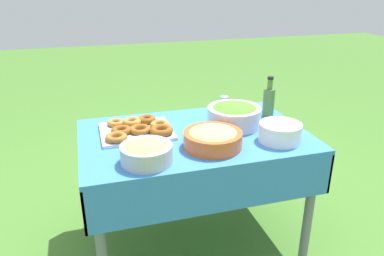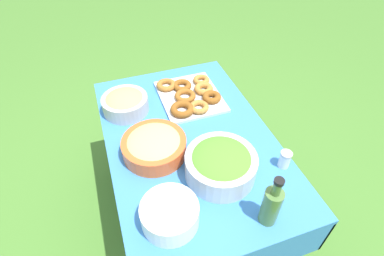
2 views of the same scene
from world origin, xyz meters
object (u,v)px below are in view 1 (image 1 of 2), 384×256
donut_platter (138,129)px  plate_stack (280,132)px  bread_bowl (146,152)px  pasta_bowl (213,138)px  salad_bowl (234,114)px  olive_oil_bottle (269,101)px

donut_platter → plate_stack: 0.76m
bread_bowl → pasta_bowl: bearing=-168.4°
pasta_bowl → donut_platter: pasta_bowl is taller
salad_bowl → bread_bowl: bearing=28.9°
donut_platter → olive_oil_bottle: bearing=-177.4°
donut_platter → bread_bowl: 0.36m
olive_oil_bottle → bread_bowl: 0.90m
plate_stack → olive_oil_bottle: 0.37m
salad_bowl → plate_stack: (-0.15, 0.26, -0.02)m
pasta_bowl → bread_bowl: bread_bowl is taller
olive_oil_bottle → bread_bowl: size_ratio=1.02×
salad_bowl → plate_stack: salad_bowl is taller
salad_bowl → pasta_bowl: bearing=48.2°
olive_oil_bottle → plate_stack: bearing=72.4°
donut_platter → plate_stack: (-0.69, 0.31, 0.03)m
salad_bowl → donut_platter: salad_bowl is taller
salad_bowl → olive_oil_bottle: size_ratio=1.23×
donut_platter → salad_bowl: bearing=174.8°
salad_bowl → olive_oil_bottle: (-0.26, -0.09, 0.03)m
plate_stack → olive_oil_bottle: (-0.11, -0.35, 0.05)m
olive_oil_bottle → bread_bowl: (0.81, 0.39, -0.04)m
pasta_bowl → bread_bowl: bearing=11.6°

